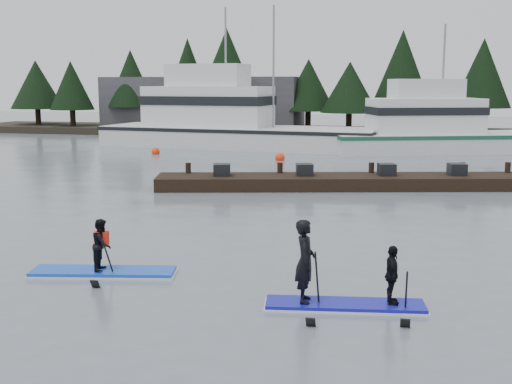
% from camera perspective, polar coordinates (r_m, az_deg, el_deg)
% --- Properties ---
extents(ground, '(160.00, 160.00, 0.00)m').
position_cam_1_polar(ground, '(14.38, -5.57, -8.23)').
color(ground, slate).
rests_on(ground, ground).
extents(far_shore, '(70.00, 8.00, 0.60)m').
position_cam_1_polar(far_shore, '(55.27, 8.66, 5.24)').
color(far_shore, '#2D281E').
rests_on(far_shore, ground).
extents(treeline, '(60.00, 4.00, 8.00)m').
position_cam_1_polar(treeline, '(55.30, 8.65, 4.93)').
color(treeline, black).
rests_on(treeline, ground).
extents(waterfront_building, '(18.00, 6.00, 5.00)m').
position_cam_1_polar(waterfront_building, '(59.89, -4.71, 7.76)').
color(waterfront_building, '#4C4C51').
rests_on(waterfront_building, ground).
extents(fishing_boat_large, '(19.79, 7.35, 10.72)m').
position_cam_1_polar(fishing_boat_large, '(45.38, -2.23, 5.09)').
color(fishing_boat_large, silver).
rests_on(fishing_boat_large, ground).
extents(fishing_boat_medium, '(16.26, 9.38, 9.16)m').
position_cam_1_polar(fishing_boat_medium, '(43.80, 16.42, 4.32)').
color(fishing_boat_medium, silver).
rests_on(fishing_boat_medium, ground).
extents(floating_dock, '(16.53, 6.16, 0.55)m').
position_cam_1_polar(floating_dock, '(27.58, 8.46, 0.91)').
color(floating_dock, black).
rests_on(floating_dock, ground).
extents(buoy_a, '(0.53, 0.53, 0.53)m').
position_cam_1_polar(buoy_a, '(41.11, -8.90, 3.35)').
color(buoy_a, '#F9350C').
rests_on(buoy_a, ground).
extents(buoy_b, '(0.56, 0.56, 0.56)m').
position_cam_1_polar(buoy_b, '(37.27, 2.14, 2.83)').
color(buoy_b, '#F9350C').
rests_on(buoy_b, ground).
extents(paddleboard_solo, '(3.41, 1.44, 1.80)m').
position_cam_1_polar(paddleboard_solo, '(15.37, -13.48, -5.73)').
color(paddleboard_solo, blue).
rests_on(paddleboard_solo, ground).
extents(paddleboard_duo, '(3.21, 1.39, 2.27)m').
position_cam_1_polar(paddleboard_duo, '(12.85, 7.40, -7.54)').
color(paddleboard_duo, '#1214AF').
rests_on(paddleboard_duo, ground).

